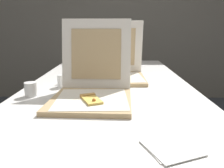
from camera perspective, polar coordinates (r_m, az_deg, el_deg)
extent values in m
cube|color=gray|center=(3.50, 0.30, 17.67)|extent=(10.00, 0.10, 2.60)
cube|color=silver|center=(1.34, -0.74, -1.37)|extent=(0.99, 2.23, 0.03)
cylinder|color=#38383D|center=(2.49, -9.87, -3.08)|extent=(0.04, 0.04, 0.71)
cylinder|color=#38383D|center=(2.48, 9.88, -3.17)|extent=(0.04, 0.04, 0.71)
cube|color=tan|center=(1.06, -5.37, -4.22)|extent=(0.39, 0.39, 0.02)
cube|color=silver|center=(1.05, -5.10, -3.72)|extent=(0.34, 0.34, 0.00)
cube|color=silver|center=(1.23, -4.02, 7.62)|extent=(0.37, 0.08, 0.37)
cube|color=tan|center=(1.22, -4.05, 7.54)|extent=(0.27, 0.06, 0.26)
cube|color=#EAC156|center=(1.01, -5.15, -4.03)|extent=(0.11, 0.14, 0.01)
cube|color=tan|center=(1.07, -6.16, -2.91)|extent=(0.07, 0.05, 0.02)
sphere|color=orange|center=(0.98, -4.56, -4.07)|extent=(0.02, 0.02, 0.02)
cube|color=tan|center=(1.51, 1.13, 1.38)|extent=(0.38, 0.38, 0.02)
cube|color=silver|center=(1.50, 1.46, 1.74)|extent=(0.35, 0.35, 0.00)
cube|color=silver|center=(1.63, 1.08, 9.26)|extent=(0.37, 0.07, 0.37)
cube|color=tan|center=(1.63, 1.08, 9.28)|extent=(0.27, 0.05, 0.26)
cylinder|color=white|center=(1.22, -19.82, -1.28)|extent=(0.06, 0.06, 0.07)
cylinder|color=white|center=(1.73, -7.82, 3.74)|extent=(0.06, 0.06, 0.07)
cylinder|color=white|center=(1.36, -12.31, 0.77)|extent=(0.06, 0.06, 0.07)
cube|color=white|center=(0.70, 14.23, -15.45)|extent=(0.16, 0.16, 0.00)
cube|color=white|center=(0.70, 14.92, -15.23)|extent=(0.18, 0.18, 0.00)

